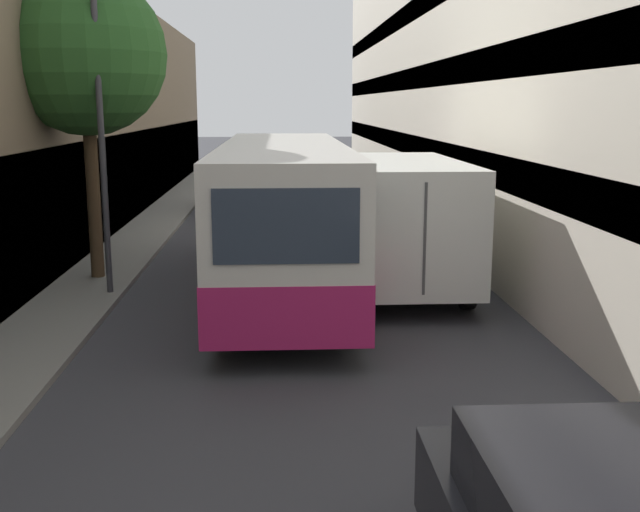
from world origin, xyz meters
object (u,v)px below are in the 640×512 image
bus (284,213)px  panel_van (247,179)px  box_truck (394,213)px  street_tree_left (85,55)px  street_lamp (95,31)px

bus → panel_van: (-1.26, 12.13, -0.49)m
box_truck → street_tree_left: street_tree_left is taller
panel_van → street_tree_left: size_ratio=0.70×
box_truck → street_lamp: street_lamp is taller
bus → box_truck: 2.41m
bus → street_lamp: bearing=-170.9°
street_lamp → street_tree_left: (-0.57, 1.42, -0.34)m
box_truck → street_lamp: size_ratio=0.98×
panel_van → street_tree_left: 12.17m
box_truck → panel_van: 12.16m
panel_van → bus: bearing=-84.1°
bus → street_lamp: (-3.47, -0.55, 3.51)m
street_lamp → street_tree_left: 1.56m
box_truck → street_tree_left: size_ratio=1.12×
bus → street_tree_left: (-4.03, 0.86, 3.17)m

